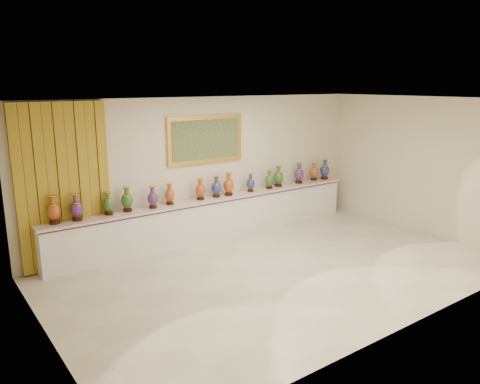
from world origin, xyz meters
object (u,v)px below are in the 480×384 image
at_px(vase_0, 54,211).
at_px(vase_2, 108,204).
at_px(counter, 214,218).
at_px(vase_1, 76,209).

xyz_separation_m(vase_0, vase_2, (0.97, 0.00, -0.03)).
relative_size(counter, vase_1, 14.93).
bearing_deg(vase_1, counter, 0.62).
bearing_deg(vase_1, vase_0, 175.22).
height_order(vase_0, vase_2, vase_0).
relative_size(vase_1, vase_2, 1.12).
distance_m(counter, vase_2, 2.39).
height_order(vase_0, vase_1, vase_0).
distance_m(vase_0, vase_2, 0.97).
bearing_deg(vase_2, vase_0, -179.97).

